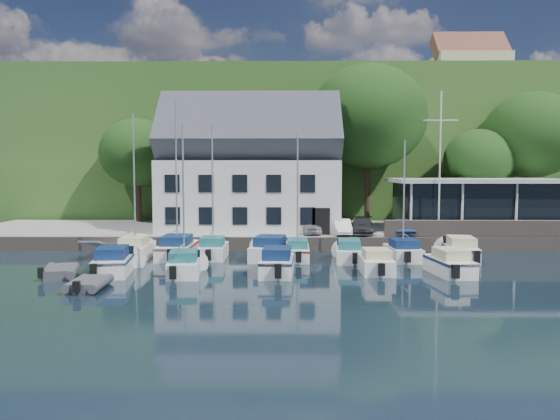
# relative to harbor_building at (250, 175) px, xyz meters

# --- Properties ---
(ground) EXTENTS (180.00, 180.00, 0.00)m
(ground) POSITION_rel_harbor_building_xyz_m (7.00, -16.50, -5.35)
(ground) COLOR black
(ground) RESTS_ON ground
(quay) EXTENTS (60.00, 13.00, 1.00)m
(quay) POSITION_rel_harbor_building_xyz_m (7.00, 1.00, -4.85)
(quay) COLOR gray
(quay) RESTS_ON ground
(quay_face) EXTENTS (60.00, 0.30, 1.00)m
(quay_face) POSITION_rel_harbor_building_xyz_m (7.00, -5.50, -4.85)
(quay_face) COLOR #655951
(quay_face) RESTS_ON ground
(hillside) EXTENTS (160.00, 75.00, 16.00)m
(hillside) POSITION_rel_harbor_building_xyz_m (7.00, 45.50, 2.65)
(hillside) COLOR #254C1C
(hillside) RESTS_ON ground
(field_patch) EXTENTS (50.00, 30.00, 0.30)m
(field_patch) POSITION_rel_harbor_building_xyz_m (15.00, 53.50, 10.80)
(field_patch) COLOR #505F2F
(field_patch) RESTS_ON hillside
(farmhouse) EXTENTS (10.40, 7.00, 8.20)m
(farmhouse) POSITION_rel_harbor_building_xyz_m (29.00, 35.50, 14.75)
(farmhouse) COLOR #C2B490
(farmhouse) RESTS_ON hillside
(harbor_building) EXTENTS (14.40, 8.20, 8.70)m
(harbor_building) POSITION_rel_harbor_building_xyz_m (0.00, 0.00, 0.00)
(harbor_building) COLOR silver
(harbor_building) RESTS_ON quay
(club_pavilion) EXTENTS (13.20, 7.20, 4.10)m
(club_pavilion) POSITION_rel_harbor_building_xyz_m (18.00, -0.50, -2.30)
(club_pavilion) COLOR black
(club_pavilion) RESTS_ON quay
(seawall) EXTENTS (18.00, 0.50, 1.20)m
(seawall) POSITION_rel_harbor_building_xyz_m (19.00, -5.10, -3.75)
(seawall) COLOR #655951
(seawall) RESTS_ON quay
(gangway) EXTENTS (1.20, 6.00, 1.40)m
(gangway) POSITION_rel_harbor_building_xyz_m (-9.50, -7.50, -5.35)
(gangway) COLOR silver
(gangway) RESTS_ON ground
(car_silver) EXTENTS (1.87, 3.59, 1.17)m
(car_silver) POSITION_rel_harbor_building_xyz_m (4.68, -3.33, -3.77)
(car_silver) COLOR #BBBABF
(car_silver) RESTS_ON quay
(car_white) EXTENTS (1.21, 3.45, 1.14)m
(car_white) POSITION_rel_harbor_building_xyz_m (7.08, -3.73, -3.78)
(car_white) COLOR white
(car_white) RESTS_ON quay
(car_dgrey) EXTENTS (2.30, 4.34, 1.20)m
(car_dgrey) POSITION_rel_harbor_building_xyz_m (8.63, -3.35, -3.75)
(car_dgrey) COLOR #2B2B30
(car_dgrey) RESTS_ON quay
(car_blue) EXTENTS (1.65, 3.66, 1.22)m
(car_blue) POSITION_rel_harbor_building_xyz_m (11.57, -3.56, -3.74)
(car_blue) COLOR #2F5891
(car_blue) RESTS_ON quay
(flagpole) EXTENTS (2.51, 0.20, 10.46)m
(flagpole) POSITION_rel_harbor_building_xyz_m (14.07, -4.31, 0.88)
(flagpole) COLOR silver
(flagpole) RESTS_ON quay
(tree_0) EXTENTS (6.96, 6.96, 9.51)m
(tree_0) POSITION_rel_harbor_building_xyz_m (-10.76, 6.00, 0.40)
(tree_0) COLOR black
(tree_0) RESTS_ON quay
(tree_1) EXTENTS (7.81, 7.81, 10.68)m
(tree_1) POSITION_rel_harbor_building_xyz_m (-4.99, 4.78, 0.99)
(tree_1) COLOR black
(tree_1) RESTS_ON quay
(tree_2) EXTENTS (7.28, 7.28, 9.94)m
(tree_2) POSITION_rel_harbor_building_xyz_m (4.15, 4.87, 0.62)
(tree_2) COLOR black
(tree_2) RESTS_ON quay
(tree_3) EXTENTS (10.36, 10.36, 14.16)m
(tree_3) POSITION_rel_harbor_building_xyz_m (10.18, 4.86, 2.73)
(tree_3) COLOR black
(tree_3) RESTS_ON quay
(tree_4) EXTENTS (6.16, 6.16, 8.41)m
(tree_4) POSITION_rel_harbor_building_xyz_m (20.09, 5.03, -0.14)
(tree_4) COLOR black
(tree_4) RESTS_ON quay
(tree_5) EXTENTS (8.66, 8.66, 11.84)m
(tree_5) POSITION_rel_harbor_building_xyz_m (25.16, 5.81, 1.57)
(tree_5) COLOR black
(tree_5) RESTS_ON quay
(boat_r1_0) EXTENTS (2.09, 6.60, 9.23)m
(boat_r1_0) POSITION_rel_harbor_building_xyz_m (-6.90, -9.01, -0.74)
(boat_r1_0) COLOR white
(boat_r1_0) RESTS_ON ground
(boat_r1_1) EXTENTS (2.41, 6.33, 9.33)m
(boat_r1_1) POSITION_rel_harbor_building_xyz_m (-4.25, -8.58, -0.68)
(boat_r1_1) COLOR white
(boat_r1_1) RESTS_ON ground
(boat_r1_2) EXTENTS (1.91, 5.33, 8.71)m
(boat_r1_2) POSITION_rel_harbor_building_xyz_m (-1.89, -8.57, -1.00)
(boat_r1_2) COLOR white
(boat_r1_2) RESTS_ON ground
(boat_r1_3) EXTENTS (3.20, 6.19, 1.55)m
(boat_r1_3) POSITION_rel_harbor_building_xyz_m (1.88, -9.05, -4.57)
(boat_r1_3) COLOR white
(boat_r1_3) RESTS_ON ground
(boat_r1_4) EXTENTS (1.75, 5.60, 8.25)m
(boat_r1_4) POSITION_rel_harbor_building_xyz_m (3.66, -9.02, -1.23)
(boat_r1_4) COLOR white
(boat_r1_4) RESTS_ON ground
(boat_r1_5) EXTENTS (2.17, 5.68, 1.38)m
(boat_r1_5) POSITION_rel_harbor_building_xyz_m (6.95, -9.48, -4.66)
(boat_r1_5) COLOR white
(boat_r1_5) RESTS_ON ground
(boat_r1_6) EXTENTS (2.32, 5.29, 8.44)m
(boat_r1_6) POSITION_rel_harbor_building_xyz_m (10.48, -9.16, -1.13)
(boat_r1_6) COLOR white
(boat_r1_6) RESTS_ON ground
(boat_r1_7) EXTENTS (2.74, 6.28, 1.53)m
(boat_r1_7) POSITION_rel_harbor_building_xyz_m (14.17, -9.08, -4.58)
(boat_r1_7) COLOR white
(boat_r1_7) RESTS_ON ground
(boat_r2_0) EXTENTS (2.88, 6.25, 1.54)m
(boat_r2_0) POSITION_rel_harbor_building_xyz_m (-6.75, -13.94, -4.58)
(boat_r2_0) COLOR white
(boat_r2_0) RESTS_ON ground
(boat_r2_1) EXTENTS (2.44, 5.31, 8.51)m
(boat_r2_1) POSITION_rel_harbor_building_xyz_m (-2.69, -14.39, -1.10)
(boat_r2_1) COLOR white
(boat_r2_1) RESTS_ON ground
(boat_r2_2) EXTENTS (2.19, 5.46, 1.55)m
(boat_r2_2) POSITION_rel_harbor_building_xyz_m (2.44, -14.15, -4.57)
(boat_r2_2) COLOR white
(boat_r2_2) RESTS_ON ground
(boat_r2_3) EXTENTS (1.90, 4.62, 1.38)m
(boat_r2_3) POSITION_rel_harbor_building_xyz_m (8.04, -13.51, -4.66)
(boat_r2_3) COLOR white
(boat_r2_3) RESTS_ON ground
(boat_r2_4) EXTENTS (2.52, 5.47, 1.49)m
(boat_r2_4) POSITION_rel_harbor_building_xyz_m (12.03, -14.03, -4.60)
(boat_r2_4) COLOR white
(boat_r2_4) RESTS_ON ground
(dinghy_0) EXTENTS (2.75, 3.61, 0.75)m
(dinghy_0) POSITION_rel_harbor_building_xyz_m (-9.39, -14.87, -4.98)
(dinghy_0) COLOR #3C3C42
(dinghy_0) RESTS_ON ground
(dinghy_1) EXTENTS (1.87, 3.02, 0.69)m
(dinghy_1) POSITION_rel_harbor_building_xyz_m (-6.70, -18.02, -5.00)
(dinghy_1) COLOR #3C3C42
(dinghy_1) RESTS_ON ground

